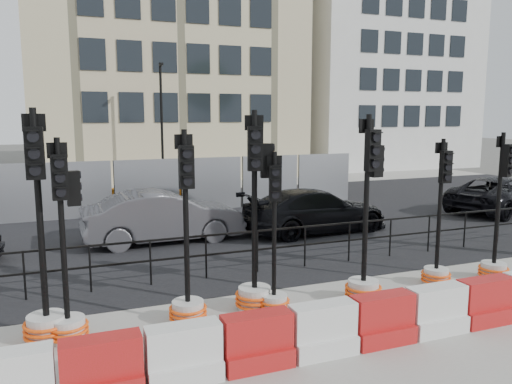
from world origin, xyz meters
name	(u,v)px	position (x,y,z in m)	size (l,w,h in m)	color
ground	(279,290)	(0.00, 0.00, 0.00)	(120.00, 120.00, 0.00)	#51514C
sidewalk_near	(359,354)	(0.00, -3.00, 0.01)	(40.00, 6.00, 0.02)	gray
road	(194,222)	(0.00, 7.00, 0.01)	(40.00, 14.00, 0.03)	black
sidewalk_far	(150,187)	(0.00, 16.00, 0.01)	(40.00, 4.00, 0.02)	gray
building_cream	(162,24)	(2.00, 21.99, 9.00)	(15.00, 10.06, 18.00)	#C6BD91
building_white	(374,52)	(17.00, 21.99, 8.00)	(12.00, 9.06, 16.00)	silver
kerb_railing	(257,244)	(0.00, 1.20, 0.69)	(18.00, 0.04, 1.00)	black
heras_fencing	(164,191)	(-0.49, 9.71, 0.71)	(14.33, 1.72, 2.00)	#97989F
lamp_post_far	(162,123)	(0.50, 14.98, 3.22)	(0.12, 0.56, 6.00)	black
barrier_row	(353,326)	(0.00, -2.80, 0.37)	(12.55, 0.50, 0.80)	red
traffic_signal_a	(45,296)	(-4.37, -0.85, 0.76)	(0.72, 0.72, 3.67)	silver
traffic_signal_b	(67,295)	(-4.05, -0.96, 0.77)	(0.64, 0.64, 3.23)	silver
traffic_signal_c	(188,285)	(-2.13, -0.97, 0.69)	(0.66, 0.66, 3.33)	silver
traffic_signal_d	(255,265)	(-0.84, -0.83, 0.87)	(0.72, 0.72, 3.64)	silver
traffic_signal_e	(274,281)	(-0.58, -1.09, 0.61)	(0.58, 0.58, 2.93)	silver
traffic_signal_f	(365,259)	(1.26, -1.20, 0.85)	(0.70, 0.70, 3.57)	silver
traffic_signal_g	(437,256)	(3.21, -0.94, 0.64)	(0.61, 0.61, 3.09)	silver
traffic_signal_h	(496,251)	(4.62, -1.12, 0.66)	(0.63, 0.63, 3.20)	silver
car_b	(164,217)	(-1.44, 4.78, 0.73)	(4.50, 1.68, 1.47)	#48484C
car_c	(315,211)	(3.12, 4.32, 0.67)	(4.75, 2.22, 1.34)	black
car_d	(499,195)	(11.01, 4.74, 0.66)	(5.17, 3.52, 1.31)	black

